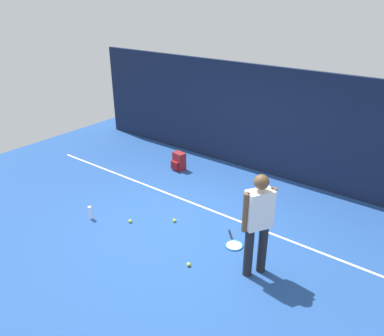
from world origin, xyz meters
name	(u,v)px	position (x,y,z in m)	size (l,w,h in m)	color
ground_plane	(179,222)	(0.00, 0.00, 0.00)	(12.00, 12.00, 0.00)	#234C93
back_fence	(259,120)	(0.00, 3.00, 1.27)	(10.00, 0.10, 2.54)	#141E38
court_line	(202,207)	(0.00, 0.73, 0.00)	(9.00, 0.05, 0.00)	white
tennis_player	(258,220)	(1.82, -0.39, 0.97)	(0.40, 0.46, 1.70)	black
tennis_racket	(234,244)	(1.19, 0.03, 0.01)	(0.55, 0.57, 0.03)	black
backpack	(179,161)	(-1.52, 1.85, 0.21)	(0.33, 0.32, 0.44)	maroon
tennis_ball_near_player	(174,220)	(-0.09, -0.04, 0.03)	(0.07, 0.07, 0.07)	#CCE033
tennis_ball_by_fence	(130,221)	(-0.74, -0.57, 0.03)	(0.07, 0.07, 0.07)	#CCE033
tennis_ball_mid_court	(253,210)	(0.93, 1.21, 0.03)	(0.07, 0.07, 0.07)	#CCE033
tennis_ball_far_left	(189,264)	(0.92, -0.89, 0.03)	(0.07, 0.07, 0.07)	#CCE033
water_bottle	(90,213)	(-1.45, -0.94, 0.13)	(0.07, 0.07, 0.27)	white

